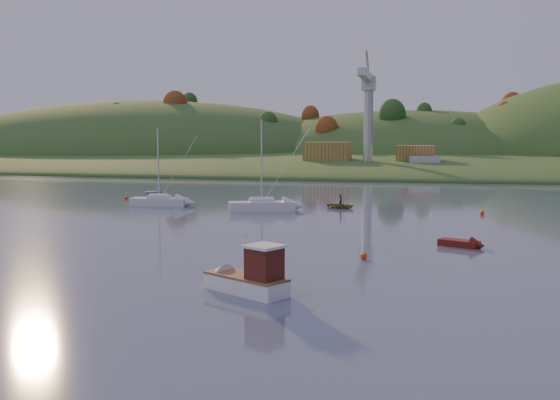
% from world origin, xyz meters
% --- Properties ---
extents(ground, '(500.00, 500.00, 0.00)m').
position_xyz_m(ground, '(0.00, 0.00, 0.00)').
color(ground, '#39495E').
rests_on(ground, ground).
extents(far_shore, '(620.00, 220.00, 1.50)m').
position_xyz_m(far_shore, '(0.00, 230.00, 0.00)').
color(far_shore, '#2D5321').
rests_on(far_shore, ground).
extents(shore_slope, '(640.00, 150.00, 7.00)m').
position_xyz_m(shore_slope, '(0.00, 165.00, 0.00)').
color(shore_slope, '#2D5321').
rests_on(shore_slope, ground).
extents(hill_left_far, '(120.00, 100.00, 32.00)m').
position_xyz_m(hill_left_far, '(-160.00, 215.00, 0.00)').
color(hill_left_far, '#2D5321').
rests_on(hill_left_far, ground).
extents(hill_left, '(170.00, 140.00, 44.00)m').
position_xyz_m(hill_left, '(-90.00, 200.00, 0.00)').
color(hill_left, '#2D5321').
rests_on(hill_left, ground).
extents(hill_center, '(140.00, 120.00, 36.00)m').
position_xyz_m(hill_center, '(10.00, 210.00, 0.00)').
color(hill_center, '#2D5321').
rests_on(hill_center, ground).
extents(hillside_trees, '(280.00, 50.00, 32.00)m').
position_xyz_m(hillside_trees, '(0.00, 185.00, 0.00)').
color(hillside_trees, '#1C4819').
rests_on(hillside_trees, ground).
extents(wharf, '(42.00, 16.00, 2.40)m').
position_xyz_m(wharf, '(5.00, 122.00, 1.20)').
color(wharf, slate).
rests_on(wharf, ground).
extents(shed_west, '(11.00, 8.00, 4.80)m').
position_xyz_m(shed_west, '(-8.00, 123.00, 4.80)').
color(shed_west, brown).
rests_on(shed_west, wharf).
extents(shed_east, '(9.00, 7.00, 4.00)m').
position_xyz_m(shed_east, '(13.00, 124.00, 4.40)').
color(shed_east, brown).
rests_on(shed_east, wharf).
extents(dock_crane, '(3.20, 28.00, 20.30)m').
position_xyz_m(dock_crane, '(2.00, 118.39, 17.17)').
color(dock_crane, '#B7B7BC').
rests_on(dock_crane, wharf).
extents(fishing_boat, '(6.18, 4.59, 3.85)m').
position_xyz_m(fishing_boat, '(4.44, 5.19, 0.85)').
color(fishing_boat, white).
rests_on(fishing_boat, ground).
extents(sailboat_near, '(7.19, 2.40, 9.88)m').
position_xyz_m(sailboat_near, '(-17.82, 44.52, 0.66)').
color(sailboat_near, silver).
rests_on(sailboat_near, ground).
extents(sailboat_far, '(8.09, 4.72, 10.76)m').
position_xyz_m(sailboat_far, '(-3.88, 42.32, 0.71)').
color(sailboat_far, white).
rests_on(sailboat_far, ground).
extents(canoe, '(3.76, 3.01, 0.69)m').
position_xyz_m(canoe, '(4.87, 46.93, 0.35)').
color(canoe, olive).
rests_on(canoe, ground).
extents(paddler, '(0.44, 0.58, 1.44)m').
position_xyz_m(paddler, '(4.87, 46.93, 0.72)').
color(paddler, black).
rests_on(paddler, ground).
extents(red_tender, '(3.87, 2.69, 1.26)m').
position_xyz_m(red_tender, '(18.06, 22.59, 0.26)').
color(red_tender, '#5E140D').
rests_on(red_tender, ground).
extents(grey_dinghy, '(2.58, 2.56, 0.99)m').
position_xyz_m(grey_dinghy, '(-24.81, 59.33, 0.20)').
color(grey_dinghy, slate).
rests_on(grey_dinghy, ground).
extents(work_vessel, '(16.61, 7.79, 4.11)m').
position_xyz_m(work_vessel, '(15.00, 118.00, 1.47)').
color(work_vessel, slate).
rests_on(work_vessel, ground).
extents(buoy_0, '(0.50, 0.50, 0.50)m').
position_xyz_m(buoy_0, '(10.44, 15.92, 0.25)').
color(buoy_0, '#F4460C').
rests_on(buoy_0, ground).
extents(buoy_1, '(0.50, 0.50, 0.50)m').
position_xyz_m(buoy_1, '(21.07, 43.85, 0.25)').
color(buoy_1, '#F4460C').
rests_on(buoy_1, ground).
extents(buoy_2, '(0.50, 0.50, 0.50)m').
position_xyz_m(buoy_2, '(-25.42, 50.68, 0.25)').
color(buoy_2, '#F4460C').
rests_on(buoy_2, ground).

